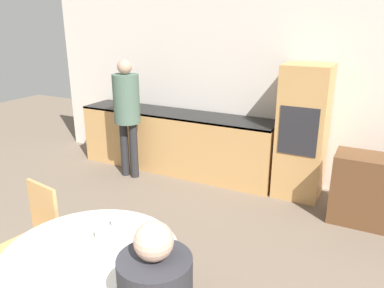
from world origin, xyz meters
name	(u,v)px	position (x,y,z in m)	size (l,w,h in m)	color
wall_back	(261,89)	(0.00, 4.99, 1.30)	(7.12, 0.05, 2.60)	silver
kitchen_counter	(176,141)	(-1.18, 4.64, 0.47)	(3.06, 0.60, 0.91)	tan
oven_unit	(302,132)	(0.68, 4.65, 0.86)	(0.58, 0.59, 1.72)	tan
sideboard	(378,192)	(1.64, 4.24, 0.40)	(0.97, 0.45, 0.81)	brown
dining_table	(94,281)	(-0.06, 1.52, 0.53)	(1.18, 1.18, 0.76)	brown
chair_far_left	(36,234)	(-0.88, 1.75, 0.54)	(0.46, 0.46, 0.95)	tan
person_standing	(127,107)	(-1.67, 4.12, 1.06)	(0.37, 0.37, 1.72)	#262628
cup	(100,233)	(-0.11, 1.67, 0.81)	(0.07, 0.07, 0.09)	silver
bowl_near	(69,238)	(-0.29, 1.55, 0.78)	(0.15, 0.15, 0.04)	white
bowl_centre	(110,250)	(0.06, 1.57, 0.78)	(0.14, 0.14, 0.04)	white
salt_shaker	(113,222)	(-0.12, 1.84, 0.80)	(0.03, 0.03, 0.09)	white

